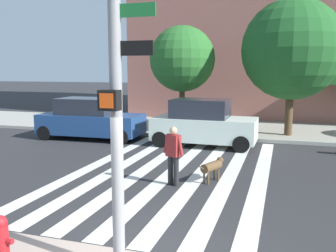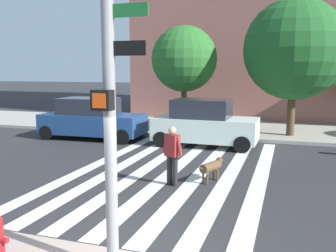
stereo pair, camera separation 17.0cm
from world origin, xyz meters
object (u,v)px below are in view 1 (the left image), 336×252
at_px(parked_car_near_curb, 90,119).
at_px(street_tree_nearest, 182,59).
at_px(pedestrian_dog_walker, 173,152).
at_px(dog_on_leash, 213,166).
at_px(parked_car_behind_first, 203,124).
at_px(street_tree_middle, 292,50).
at_px(traffic_light_pole, 114,43).
at_px(fire_hydrant, 1,239).

distance_m(parked_car_near_curb, street_tree_nearest, 5.39).
height_order(pedestrian_dog_walker, dog_on_leash, pedestrian_dog_walker).
xyz_separation_m(parked_car_near_curb, parked_car_behind_first, (5.36, 0.00, 0.03)).
xyz_separation_m(parked_car_behind_first, street_tree_nearest, (-1.70, 2.79, 2.77)).
distance_m(parked_car_behind_first, street_tree_nearest, 4.28).
bearing_deg(parked_car_near_curb, street_tree_middle, 18.05).
bearing_deg(traffic_light_pole, parked_car_near_curb, 121.11).
relative_size(fire_hydrant, street_tree_nearest, 0.15).
bearing_deg(parked_car_near_curb, traffic_light_pole, -58.89).
bearing_deg(traffic_light_pole, street_tree_middle, 79.30).
height_order(fire_hydrant, street_tree_nearest, street_tree_nearest).
distance_m(parked_car_behind_first, street_tree_middle, 5.48).
relative_size(parked_car_behind_first, pedestrian_dog_walker, 2.63).
relative_size(traffic_light_pole, dog_on_leash, 5.32).
height_order(parked_car_behind_first, pedestrian_dog_walker, parked_car_behind_first).
relative_size(parked_car_behind_first, street_tree_nearest, 0.83).
height_order(parked_car_behind_first, street_tree_middle, street_tree_middle).
bearing_deg(street_tree_nearest, street_tree_middle, 0.88).
bearing_deg(pedestrian_dog_walker, dog_on_leash, 33.94).
bearing_deg(street_tree_nearest, parked_car_behind_first, -58.66).
distance_m(street_tree_nearest, pedestrian_dog_walker, 9.10).
bearing_deg(fire_hydrant, parked_car_behind_first, 84.85).
relative_size(fire_hydrant, dog_on_leash, 0.70).
relative_size(street_tree_nearest, street_tree_middle, 0.83).
bearing_deg(parked_car_behind_first, street_tree_middle, 39.74).
relative_size(parked_car_near_curb, pedestrian_dog_walker, 2.93).
height_order(traffic_light_pole, dog_on_leash, traffic_light_pole).
distance_m(fire_hydrant, parked_car_near_curb, 11.56).
bearing_deg(fire_hydrant, street_tree_nearest, 93.12).
bearing_deg(parked_car_behind_first, street_tree_nearest, 121.34).
bearing_deg(street_tree_middle, street_tree_nearest, -179.12).
height_order(street_tree_nearest, street_tree_middle, street_tree_middle).
relative_size(fire_hydrant, pedestrian_dog_walker, 0.47).
bearing_deg(dog_on_leash, street_tree_middle, 74.92).
relative_size(street_tree_middle, dog_on_leash, 5.72).
bearing_deg(traffic_light_pole, dog_on_leash, 85.81).
relative_size(parked_car_near_curb, street_tree_middle, 0.77).
bearing_deg(parked_car_behind_first, fire_hydrant, -95.15).
xyz_separation_m(street_tree_middle, pedestrian_dog_walker, (-3.09, -8.50, -3.16)).
bearing_deg(fire_hydrant, parked_car_near_curb, 112.36).
xyz_separation_m(fire_hydrant, street_tree_nearest, (-0.73, 13.47, 3.19)).
height_order(street_tree_middle, dog_on_leash, street_tree_middle).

